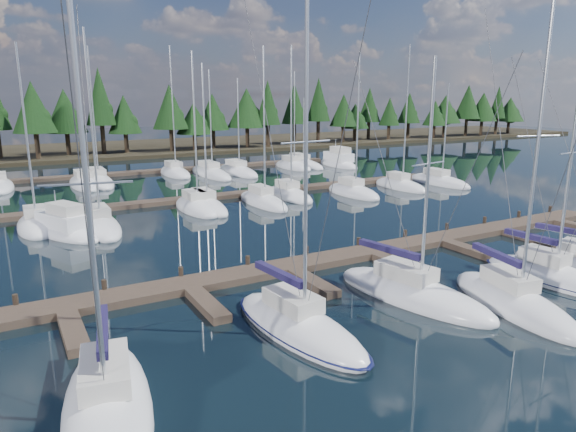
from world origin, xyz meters
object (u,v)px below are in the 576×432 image
front_sailboat_2 (412,294)px  front_sailboat_1 (298,326)px  front_sailboat_0 (108,407)px  front_sailboat_3 (513,302)px  front_sailboat_4 (548,276)px  main_dock (374,254)px  motor_yacht_left (64,229)px  motor_yacht_right (339,162)px

front_sailboat_2 → front_sailboat_1: bearing=-176.6°
front_sailboat_0 → front_sailboat_1: 8.56m
front_sailboat_3 → front_sailboat_4: size_ratio=1.16×
front_sailboat_3 → front_sailboat_2: bearing=136.8°
main_dock → front_sailboat_2: size_ratio=3.52×
front_sailboat_0 → front_sailboat_3: size_ratio=0.92×
front_sailboat_3 → motor_yacht_left: bearing=124.8°
front_sailboat_1 → motor_yacht_right: 53.69m
front_sailboat_3 → front_sailboat_4: bearing=16.8°
main_dock → front_sailboat_1: front_sailboat_1 is taller
front_sailboat_3 → motor_yacht_right: (21.72, 45.91, 0.19)m
front_sailboat_1 → motor_yacht_right: front_sailboat_1 is taller
main_dock → motor_yacht_left: bearing=136.9°
main_dock → motor_yacht_left: 22.44m
main_dock → front_sailboat_4: size_ratio=3.41×
front_sailboat_0 → front_sailboat_3: 18.64m
front_sailboat_4 → motor_yacht_left: size_ratio=1.56×
main_dock → motor_yacht_right: 42.86m
motor_yacht_left → front_sailboat_4: bearing=-46.5°
front_sailboat_3 → motor_yacht_right: front_sailboat_3 is taller
front_sailboat_1 → motor_yacht_right: bearing=53.4°
front_sailboat_2 → motor_yacht_left: (-13.80, 21.55, 0.17)m
front_sailboat_1 → front_sailboat_3: 10.70m
front_sailboat_3 → front_sailboat_4: front_sailboat_3 is taller
front_sailboat_2 → front_sailboat_3: bearing=-43.2°
motor_yacht_left → main_dock: bearing=-43.1°
front_sailboat_0 → front_sailboat_4: bearing=1.8°
main_dock → front_sailboat_3: front_sailboat_3 is taller
main_dock → front_sailboat_4: front_sailboat_4 is taller
front_sailboat_0 → front_sailboat_1: front_sailboat_1 is taller
front_sailboat_1 → front_sailboat_2: (6.87, 0.41, -0.02)m
front_sailboat_1 → front_sailboat_4: 15.26m
motor_yacht_right → front_sailboat_4: bearing=-110.8°
front_sailboat_2 → front_sailboat_0: bearing=-170.7°
front_sailboat_2 → front_sailboat_3: size_ratio=0.83×
main_dock → front_sailboat_2: 6.75m
front_sailboat_4 → motor_yacht_left: (-22.12, 23.32, 0.15)m
front_sailboat_0 → front_sailboat_2: 15.38m
front_sailboat_0 → front_sailboat_3: bearing=-2.3°
motor_yacht_left → front_sailboat_3: bearing=-55.2°
front_sailboat_2 → motor_yacht_right: (25.17, 42.67, 0.22)m
front_sailboat_0 → motor_yacht_left: (1.38, 24.05, 0.16)m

